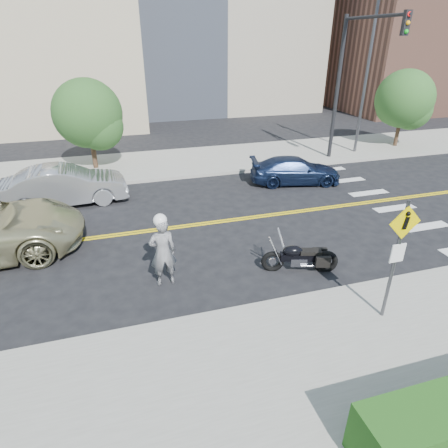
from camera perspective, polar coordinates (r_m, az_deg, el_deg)
The scene contains 13 objects.
ground_plane at distance 13.58m, azimuth -8.45°, elevation -0.65°, with size 120.00×120.00×0.00m, color black.
sidewalk_near at distance 7.71m, azimuth 1.00°, elevation -25.38°, with size 60.00×5.00×0.15m, color #9E9B91.
sidewalk_far at distance 20.50m, azimuth -11.72°, elevation 8.78°, with size 60.00×5.00×0.15m, color #9E9B91.
building_right at distance 42.19m, azimuth 26.64°, elevation 23.88°, with size 14.00×12.00×12.00m, color #8C5947.
lamp_post at distance 22.98m, azimuth 20.82°, elevation 20.00°, with size 0.16×0.16×8.00m, color #4C4C51.
traffic_light at distance 20.64m, azimuth 18.68°, elevation 21.21°, with size 0.28×4.50×7.00m.
pedestrian_sign at distance 9.06m, azimuth 24.94°, elevation -3.66°, with size 0.78×0.08×3.00m.
motorcyclist at distance 10.15m, azimuth -9.34°, elevation -3.95°, with size 0.75×0.52×2.12m.
motorcycle at distance 10.98m, azimuth 11.63°, elevation -4.07°, with size 2.15×0.65×1.31m, color black, non-canonical shape.
parked_car_silver at distance 16.45m, azimuth -23.07°, elevation 5.40°, with size 1.68×4.81×1.58m, color #A1A3A8.
parked_car_blue at distance 17.88m, azimuth 10.80°, elevation 8.03°, with size 1.69×4.16×1.21m, color #182648.
tree_far_a at distance 19.93m, azimuth -20.07°, elevation 15.51°, with size 3.29×3.29×4.50m.
tree_far_b at distance 25.41m, azimuth 25.79°, elevation 16.79°, with size 3.31×3.31×4.57m.
Camera 1 is at (-1.46, -12.02, 6.15)m, focal length 30.00 mm.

